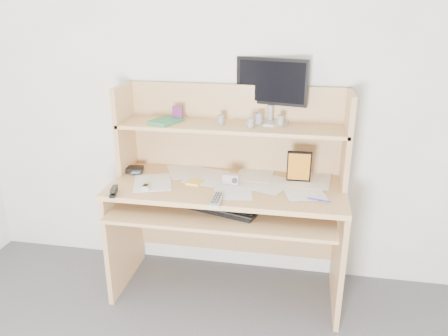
% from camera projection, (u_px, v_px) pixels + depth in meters
% --- Properties ---
extents(back_wall, '(3.60, 0.04, 2.50)m').
position_uv_depth(back_wall, '(236.00, 92.00, 2.73)').
color(back_wall, white).
rests_on(back_wall, floor).
extents(desk, '(1.40, 0.70, 1.30)m').
position_uv_depth(desk, '(229.00, 188.00, 2.71)').
color(desk, tan).
rests_on(desk, floor).
extents(paper_clutter, '(1.32, 0.54, 0.01)m').
position_uv_depth(paper_clutter, '(227.00, 184.00, 2.61)').
color(paper_clutter, white).
rests_on(paper_clutter, desk).
extents(keyboard, '(0.47, 0.28, 0.03)m').
position_uv_depth(keyboard, '(221.00, 208.00, 2.51)').
color(keyboard, black).
rests_on(keyboard, desk).
extents(tv_remote, '(0.06, 0.20, 0.02)m').
position_uv_depth(tv_remote, '(217.00, 200.00, 2.37)').
color(tv_remote, '#AAAAA4').
rests_on(tv_remote, paper_clutter).
extents(flip_phone, '(0.05, 0.08, 0.02)m').
position_uv_depth(flip_phone, '(146.00, 185.00, 2.56)').
color(flip_phone, silver).
rests_on(flip_phone, paper_clutter).
extents(stapler, '(0.06, 0.12, 0.04)m').
position_uv_depth(stapler, '(113.00, 190.00, 2.47)').
color(stapler, black).
rests_on(stapler, paper_clutter).
extents(wallet, '(0.12, 0.10, 0.03)m').
position_uv_depth(wallet, '(135.00, 169.00, 2.80)').
color(wallet, black).
rests_on(wallet, paper_clutter).
extents(sticky_note_pad, '(0.09, 0.09, 0.01)m').
position_uv_depth(sticky_note_pad, '(194.00, 182.00, 2.63)').
color(sticky_note_pad, '#FCFC42').
rests_on(sticky_note_pad, desk).
extents(digital_camera, '(0.10, 0.04, 0.06)m').
position_uv_depth(digital_camera, '(231.00, 179.00, 2.60)').
color(digital_camera, silver).
rests_on(digital_camera, paper_clutter).
extents(game_case, '(0.14, 0.02, 0.20)m').
position_uv_depth(game_case, '(299.00, 166.00, 2.60)').
color(game_case, black).
rests_on(game_case, paper_clutter).
extents(blue_pen, '(0.13, 0.04, 0.01)m').
position_uv_depth(blue_pen, '(319.00, 200.00, 2.38)').
color(blue_pen, '#1E1AC5').
rests_on(blue_pen, paper_clutter).
extents(card_box, '(0.07, 0.03, 0.09)m').
position_uv_depth(card_box, '(178.00, 113.00, 2.72)').
color(card_box, '#A4152B').
rests_on(card_box, desk).
extents(shelf_book, '(0.20, 0.23, 0.02)m').
position_uv_depth(shelf_book, '(166.00, 121.00, 2.68)').
color(shelf_book, '#368858').
rests_on(shelf_book, desk).
extents(chip_stack_a, '(0.05, 0.05, 0.06)m').
position_uv_depth(chip_stack_a, '(251.00, 123.00, 2.56)').
color(chip_stack_a, black).
rests_on(chip_stack_a, desk).
extents(chip_stack_b, '(0.05, 0.05, 0.07)m').
position_uv_depth(chip_stack_b, '(259.00, 119.00, 2.62)').
color(chip_stack_b, silver).
rests_on(chip_stack_b, desk).
extents(chip_stack_c, '(0.05, 0.05, 0.05)m').
position_uv_depth(chip_stack_c, '(221.00, 120.00, 2.64)').
color(chip_stack_c, black).
rests_on(chip_stack_c, desk).
extents(chip_stack_d, '(0.04, 0.04, 0.07)m').
position_uv_depth(chip_stack_d, '(280.00, 121.00, 2.59)').
color(chip_stack_d, white).
rests_on(chip_stack_d, desk).
extents(monitor, '(0.44, 0.22, 0.39)m').
position_uv_depth(monitor, '(271.00, 88.00, 2.63)').
color(monitor, silver).
rests_on(monitor, desk).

